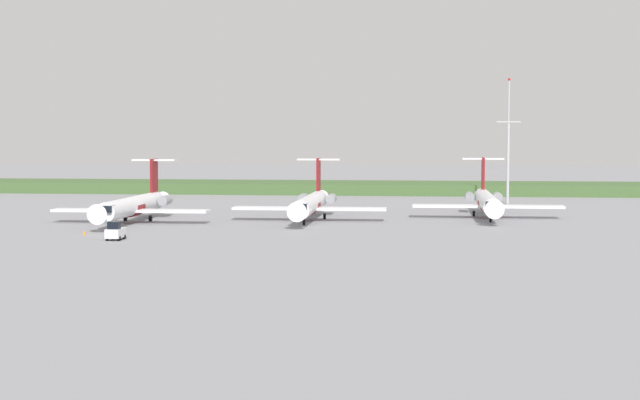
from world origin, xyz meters
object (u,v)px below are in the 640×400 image
at_px(regional_jet_nearest, 134,205).
at_px(regional_jet_third, 487,201).
at_px(antenna_mast, 508,152).
at_px(safety_cone_front_marker, 84,233).
at_px(regional_jet_second, 311,203).
at_px(baggage_tug, 115,232).

height_order(regional_jet_nearest, regional_jet_third, same).
relative_size(antenna_mast, safety_cone_front_marker, 42.23).
relative_size(regional_jet_second, safety_cone_front_marker, 56.36).
height_order(regional_jet_second, regional_jet_third, same).
relative_size(regional_jet_second, baggage_tug, 9.69).
distance_m(regional_jet_third, antenna_mast, 31.72).
bearing_deg(regional_jet_second, baggage_tug, -124.62).
height_order(regional_jet_nearest, antenna_mast, antenna_mast).
relative_size(regional_jet_nearest, baggage_tug, 9.69).
xyz_separation_m(regional_jet_third, baggage_tug, (-46.83, -36.74, -1.53)).
bearing_deg(regional_jet_second, safety_cone_front_marker, -137.19).
bearing_deg(safety_cone_front_marker, regional_jet_nearest, 86.90).
distance_m(regional_jet_nearest, antenna_mast, 72.95).
distance_m(regional_jet_third, baggage_tug, 59.54).
distance_m(regional_jet_nearest, regional_jet_second, 26.02).
xyz_separation_m(antenna_mast, safety_cone_front_marker, (-58.48, -61.91, -9.37)).
distance_m(regional_jet_second, baggage_tug, 35.75).
height_order(antenna_mast, baggage_tug, antenna_mast).
relative_size(regional_jet_nearest, antenna_mast, 1.33).
distance_m(antenna_mast, baggage_tug, 85.73).
xyz_separation_m(regional_jet_second, baggage_tug, (-20.29, -29.39, -1.53)).
height_order(regional_jet_nearest, baggage_tug, regional_jet_nearest).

